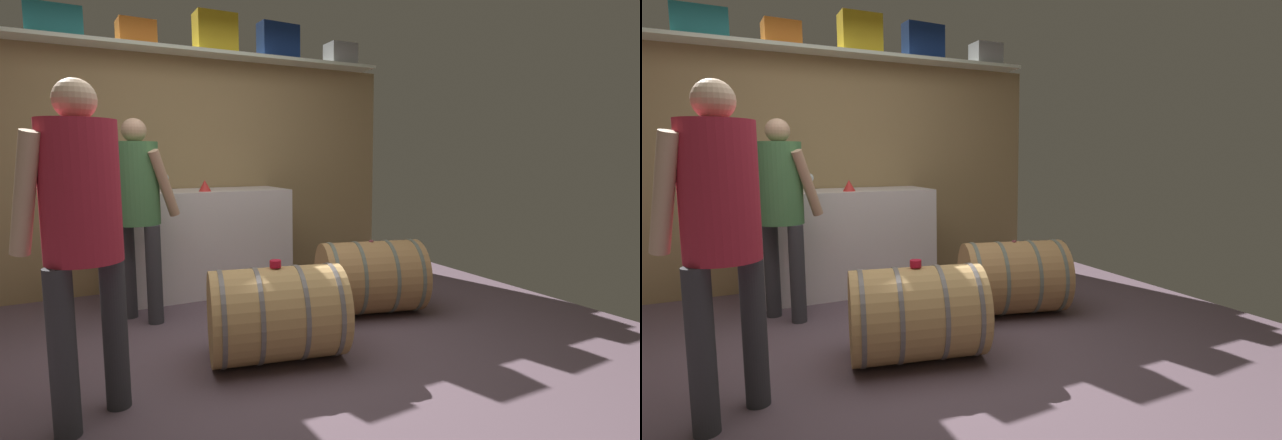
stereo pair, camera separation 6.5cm
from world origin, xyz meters
TOP-DOWN VIEW (x-y plane):
  - ground_plane at (0.00, 0.51)m, footprint 5.63×7.25m
  - back_wall_panel at (0.00, 2.02)m, footprint 4.43×0.10m
  - high_shelf_board at (0.00, 1.87)m, footprint 4.07×0.40m
  - toolcase_teal at (-0.99, 1.87)m, footprint 0.43×0.27m
  - toolcase_orange at (-0.36, 1.87)m, footprint 0.32×0.28m
  - toolcase_yellow at (0.35, 1.87)m, footprint 0.38×0.26m
  - toolcase_navy at (0.99, 1.87)m, footprint 0.41×0.22m
  - toolcase_grey at (1.71, 1.87)m, footprint 0.30×0.26m
  - work_cabinet at (0.07, 1.65)m, footprint 1.62×0.63m
  - wine_bottle_dark at (-0.46, 1.55)m, footprint 0.08×0.08m
  - wine_glass at (-0.18, 1.81)m, footprint 0.09×0.09m
  - red_funnel at (0.10, 1.48)m, footprint 0.11×0.11m
  - wine_barrel_near at (0.12, -0.10)m, footprint 0.91×0.73m
  - wine_barrel_far at (1.14, 0.39)m, footprint 0.92×0.76m
  - tasting_cup at (0.11, -0.10)m, footprint 0.07×0.07m
  - winemaker_pouring at (-0.51, 1.06)m, footprint 0.48×0.51m
  - visitor_tasting at (-0.94, -0.34)m, footprint 0.50×0.47m

SIDE VIEW (x-z plane):
  - ground_plane at x=0.00m, z-range -0.02..0.00m
  - wine_barrel_far at x=1.14m, z-range 0.00..0.59m
  - wine_barrel_near at x=0.12m, z-range 0.00..0.59m
  - work_cabinet at x=0.07m, z-range 0.00..0.95m
  - tasting_cup at x=0.11m, z-range 0.59..0.63m
  - winemaker_pouring at x=-0.51m, z-range 0.18..1.71m
  - visitor_tasting at x=-0.94m, z-range 0.18..1.78m
  - red_funnel at x=0.10m, z-range 0.95..1.05m
  - wine_glass at x=-0.18m, z-range 0.97..1.13m
  - wine_bottle_dark at x=-0.46m, z-range 0.93..1.25m
  - back_wall_panel at x=0.00m, z-range 0.00..2.19m
  - high_shelf_board at x=0.00m, z-range 2.19..2.22m
  - toolcase_orange at x=-0.36m, z-range 2.22..2.42m
  - toolcase_grey at x=1.71m, z-range 2.22..2.44m
  - toolcase_teal at x=-0.99m, z-range 2.22..2.46m
  - toolcase_navy at x=0.99m, z-range 2.22..2.56m
  - toolcase_yellow at x=0.35m, z-range 2.22..2.58m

